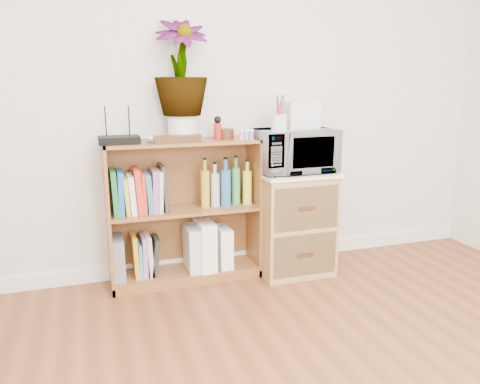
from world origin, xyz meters
name	(u,v)px	position (x,y,z in m)	size (l,w,h in m)	color
skirting_board	(229,259)	(0.00, 2.24, 0.05)	(4.00, 0.02, 0.10)	white
bookshelf	(184,212)	(-0.35, 2.10, 0.47)	(1.00, 0.30, 0.95)	brown
wicker_unit	(292,223)	(0.40, 2.02, 0.35)	(0.50, 0.45, 0.70)	#9E7542
microwave	(294,150)	(0.40, 2.02, 0.86)	(0.52, 0.35, 0.29)	white
pen_cup	(279,123)	(0.24, 1.91, 1.06)	(0.10, 0.10, 0.11)	silver
small_appliance	(300,115)	(0.47, 2.08, 1.10)	(0.22, 0.19, 0.18)	silver
router	(119,140)	(-0.75, 2.08, 0.97)	(0.25, 0.17, 0.04)	black
white_bowl	(156,140)	(-0.52, 2.07, 0.97)	(0.13, 0.13, 0.03)	silver
plant_pot	(183,128)	(-0.34, 2.12, 1.03)	(0.19, 0.19, 0.16)	silver
potted_plant	(181,67)	(-0.34, 2.12, 1.41)	(0.33, 0.33, 0.59)	#3C7C31
trinket_box	(177,139)	(-0.40, 2.00, 0.97)	(0.29, 0.07, 0.05)	#371E0F
kokeshi_doll	(218,132)	(-0.13, 2.06, 1.00)	(0.05, 0.05, 0.11)	maroon
wooden_bowl	(225,134)	(-0.06, 2.11, 0.98)	(0.11, 0.11, 0.07)	#321E0D
paint_jars	(246,136)	(0.05, 2.01, 0.98)	(0.11, 0.04, 0.05)	pink
file_box	(117,258)	(-0.80, 2.10, 0.21)	(0.08, 0.22, 0.27)	slate
magazine_holder_left	(193,248)	(-0.30, 2.09, 0.22)	(0.09, 0.24, 0.30)	silver
magazine_holder_mid	(205,244)	(-0.22, 2.09, 0.24)	(0.11, 0.27, 0.33)	white
magazine_holder_right	(223,246)	(-0.09, 2.09, 0.21)	(0.09, 0.22, 0.28)	white
cookbooks	(139,192)	(-0.64, 2.10, 0.64)	(0.35, 0.20, 0.30)	#1B6630
liquor_bottles	(232,182)	(-0.02, 2.10, 0.66)	(0.43, 0.07, 0.32)	gold
lower_books	(145,255)	(-0.62, 2.10, 0.20)	(0.18, 0.19, 0.28)	gold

